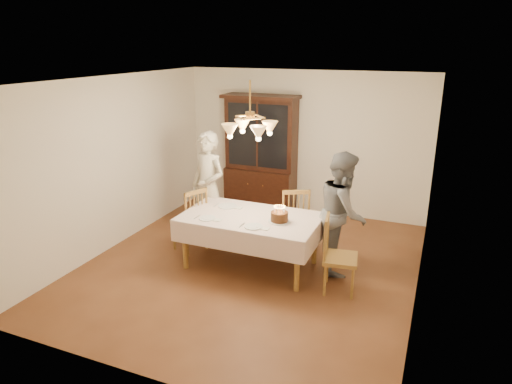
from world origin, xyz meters
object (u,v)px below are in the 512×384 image
at_px(chair_far_side, 294,221).
at_px(birthday_cake, 279,217).
at_px(dining_table, 251,221).
at_px(elderly_woman, 208,187).
at_px(china_hutch, 261,156).

relative_size(chair_far_side, birthday_cake, 3.33).
relative_size(dining_table, elderly_woman, 1.08).
relative_size(china_hutch, elderly_woman, 1.23).
bearing_deg(elderly_woman, dining_table, -13.94).
bearing_deg(elderly_woman, china_hutch, 99.95).
distance_m(dining_table, elderly_woman, 1.17).
distance_m(dining_table, china_hutch, 2.40).
relative_size(china_hutch, birthday_cake, 7.20).
height_order(chair_far_side, elderly_woman, elderly_woman).
relative_size(elderly_woman, birthday_cake, 5.87).
distance_m(china_hutch, birthday_cake, 2.60).
bearing_deg(elderly_woman, chair_far_side, 26.06).
distance_m(chair_far_side, elderly_woman, 1.45).
bearing_deg(birthday_cake, dining_table, 174.02).
distance_m(china_hutch, chair_far_side, 1.93).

